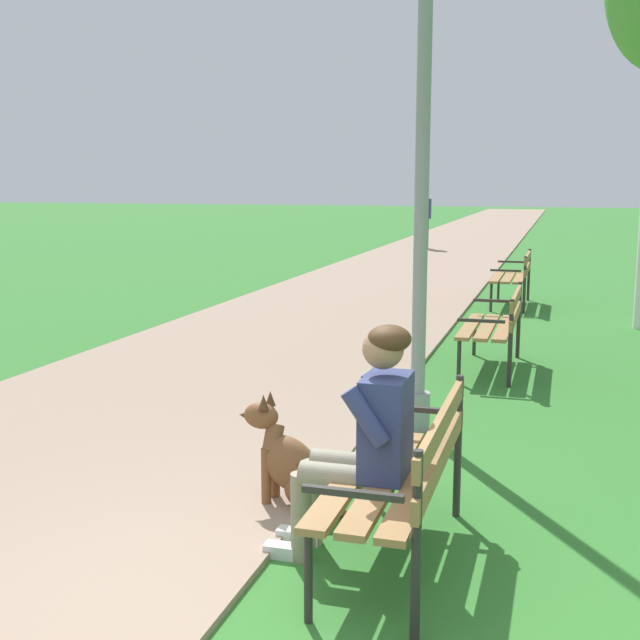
# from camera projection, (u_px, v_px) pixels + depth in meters

# --- Properties ---
(paved_path) EXTENTS (3.76, 60.00, 0.04)m
(paved_path) POSITION_uv_depth(u_px,v_px,m) (461.00, 240.00, 26.77)
(paved_path) COLOR gray
(paved_path) RESTS_ON ground
(park_bench_near) EXTENTS (0.55, 1.50, 0.85)m
(park_bench_near) POSITION_uv_depth(u_px,v_px,m) (405.00, 469.00, 4.17)
(park_bench_near) COLOR olive
(park_bench_near) RESTS_ON ground
(park_bench_mid) EXTENTS (0.55, 1.50, 0.85)m
(park_bench_mid) POSITION_uv_depth(u_px,v_px,m) (497.00, 322.00, 8.51)
(park_bench_mid) COLOR olive
(park_bench_mid) RESTS_ON ground
(park_bench_far) EXTENTS (0.55, 1.50, 0.85)m
(park_bench_far) POSITION_uv_depth(u_px,v_px,m) (515.00, 274.00, 12.88)
(park_bench_far) COLOR olive
(park_bench_far) RESTS_ON ground
(person_seated_on_near_bench) EXTENTS (0.74, 0.49, 1.25)m
(person_seated_on_near_bench) POSITION_uv_depth(u_px,v_px,m) (365.00, 434.00, 4.19)
(person_seated_on_near_bench) COLOR gray
(person_seated_on_near_bench) RESTS_ON ground
(dog_brown) EXTENTS (0.83, 0.32, 0.71)m
(dog_brown) POSITION_uv_depth(u_px,v_px,m) (297.00, 469.00, 4.90)
(dog_brown) COLOR brown
(dog_brown) RESTS_ON ground
(lamp_post_near) EXTENTS (0.24, 0.24, 4.38)m
(lamp_post_near) POSITION_uv_depth(u_px,v_px,m) (423.00, 138.00, 6.18)
(lamp_post_near) COLOR gray
(lamp_post_near) RESTS_ON ground
(pedestrian_distant) EXTENTS (0.32, 0.22, 1.65)m
(pedestrian_distant) POSITION_uv_depth(u_px,v_px,m) (425.00, 220.00, 23.31)
(pedestrian_distant) COLOR #383842
(pedestrian_distant) RESTS_ON ground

